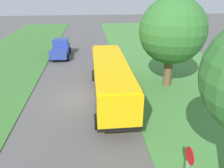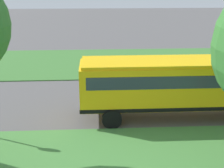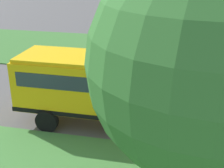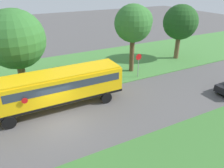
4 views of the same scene
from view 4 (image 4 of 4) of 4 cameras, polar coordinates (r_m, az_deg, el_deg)
ground_plane at (r=17.18m, az=-12.85°, el=-10.17°), size 120.00×120.00×0.00m
grass_verge at (r=25.86m, az=-18.95°, el=1.89°), size 12.00×80.00×0.08m
school_bus at (r=18.43m, az=-14.46°, el=-0.75°), size 2.84×12.42×3.16m
oak_tree_beside_bus at (r=22.24m, az=-24.44°, el=10.52°), size 5.50×5.50×7.67m
oak_tree_roadside_mid at (r=24.51m, az=5.94°, el=15.57°), size 4.09×4.09×7.62m
oak_tree_far_end at (r=30.32m, az=17.46°, el=15.01°), size 4.43×4.43×7.11m
stop_sign at (r=23.80m, az=6.92°, el=5.52°), size 0.08×0.68×2.74m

